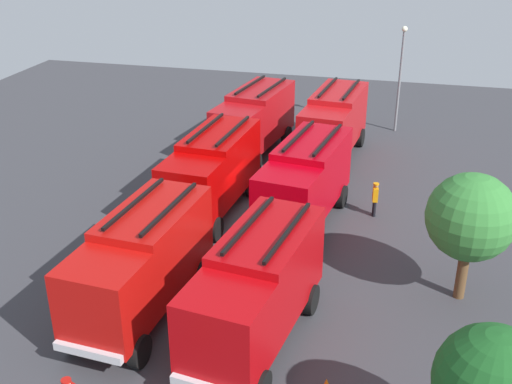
{
  "coord_description": "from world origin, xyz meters",
  "views": [
    {
      "loc": [
        25.39,
        6.41,
        13.52
      ],
      "look_at": [
        0.0,
        0.0,
        1.4
      ],
      "focal_mm": 43.99,
      "sensor_mm": 36.0,
      "label": 1
    }
  ],
  "objects": [
    {
      "name": "ground_plane",
      "position": [
        0.0,
        0.0,
        0.0
      ],
      "size": [
        54.05,
        54.05,
        0.0
      ],
      "primitive_type": "plane",
      "color": "#38383D"
    },
    {
      "name": "firefighter_3",
      "position": [
        -13.02,
        -1.53,
        0.91
      ],
      "size": [
        0.46,
        0.47,
        1.64
      ],
      "rotation": [
        0.0,
        0.0,
        2.39
      ],
      "color": "black",
      "rests_on": "ground"
    },
    {
      "name": "fire_truck_3",
      "position": [
        -8.86,
        2.36,
        2.15
      ],
      "size": [
        7.41,
        3.33,
        3.88
      ],
      "rotation": [
        0.0,
        0.0,
        -0.1
      ],
      "color": "red",
      "rests_on": "ground"
    },
    {
      "name": "traffic_cone_1",
      "position": [
        -7.52,
        -5.21,
        0.3
      ],
      "size": [
        0.42,
        0.42,
        0.6
      ],
      "primitive_type": "cone",
      "color": "#F2600C",
      "rests_on": "ground"
    },
    {
      "name": "fire_truck_1",
      "position": [
        -0.32,
        -2.2,
        2.15
      ],
      "size": [
        7.36,
        3.18,
        3.88
      ],
      "rotation": [
        0.0,
        0.0,
        -0.07
      ],
      "color": "#B50403",
      "rests_on": "ground"
    },
    {
      "name": "firefighter_4",
      "position": [
        -1.74,
        5.33,
        0.93
      ],
      "size": [
        0.45,
        0.3,
        1.67
      ],
      "rotation": [
        0.0,
        0.0,
        1.71
      ],
      "color": "black",
      "rests_on": "ground"
    },
    {
      "name": "firefighter_1",
      "position": [
        -1.96,
        -4.19,
        1.02
      ],
      "size": [
        0.34,
        0.47,
        1.8
      ],
      "rotation": [
        0.0,
        0.0,
        2.87
      ],
      "color": "black",
      "rests_on": "ground"
    },
    {
      "name": "fire_truck_2",
      "position": [
        8.09,
        -2.09,
        2.15
      ],
      "size": [
        7.37,
        3.22,
        3.88
      ],
      "rotation": [
        0.0,
        0.0,
        -0.08
      ],
      "color": "#B50E0B",
      "rests_on": "ground"
    },
    {
      "name": "traffic_cone_2",
      "position": [
        8.95,
        -4.58,
        0.36
      ],
      "size": [
        0.5,
        0.5,
        0.71
      ],
      "primitive_type": "cone",
      "color": "#F2600C",
      "rests_on": "ground"
    },
    {
      "name": "tree_1",
      "position": [
        12.61,
        9.05,
        3.01
      ],
      "size": [
        2.88,
        2.88,
        4.47
      ],
      "color": "brown",
      "rests_on": "ground"
    },
    {
      "name": "lamppost",
      "position": [
        -14.41,
        5.7,
        3.92
      ],
      "size": [
        0.36,
        0.36,
        6.7
      ],
      "color": "slate",
      "rests_on": "ground"
    },
    {
      "name": "tree_0",
      "position": [
        4.32,
        8.97,
        3.35
      ],
      "size": [
        3.21,
        3.21,
        4.98
      ],
      "color": "brown",
      "rests_on": "ground"
    },
    {
      "name": "fire_truck_5",
      "position": [
        8.71,
        2.21,
        2.15
      ],
      "size": [
        7.47,
        3.56,
        3.88
      ],
      "rotation": [
        0.0,
        0.0,
        -0.14
      ],
      "color": "#B0070B",
      "rests_on": "ground"
    },
    {
      "name": "fire_truck_4",
      "position": [
        -0.25,
        2.21,
        2.15
      ],
      "size": [
        7.47,
        3.56,
        3.88
      ],
      "rotation": [
        0.0,
        0.0,
        -0.14
      ],
      "color": "#B9020F",
      "rests_on": "ground"
    },
    {
      "name": "fire_truck_0",
      "position": [
        -8.24,
        -2.19,
        2.15
      ],
      "size": [
        7.48,
        3.62,
        3.88
      ],
      "rotation": [
        0.0,
        0.0,
        -0.15
      ],
      "color": "#AA0F14",
      "rests_on": "ground"
    }
  ]
}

